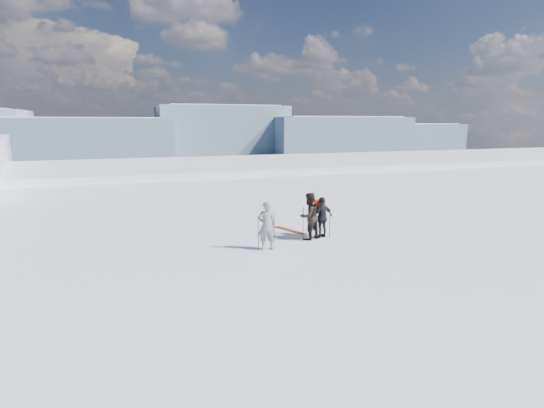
% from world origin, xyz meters
% --- Properties ---
extents(lake_basin, '(820.00, 820.00, 71.62)m').
position_xyz_m(lake_basin, '(0.00, 30.00, -6.50)').
color(lake_basin, white).
rests_on(lake_basin, ground).
extents(far_mountain_range, '(770.00, 110.00, 53.00)m').
position_xyz_m(far_mountain_range, '(29.60, 454.78, -7.19)').
color(far_mountain_range, slate).
rests_on(far_mountain_range, ground).
extents(skier_grey, '(0.67, 0.49, 1.70)m').
position_xyz_m(skier_grey, '(-2.17, 2.73, 0.85)').
color(skier_grey, gray).
rests_on(skier_grey, ground).
extents(skier_dark, '(1.05, 0.94, 1.78)m').
position_xyz_m(skier_dark, '(-0.26, 3.44, 0.89)').
color(skier_dark, black).
rests_on(skier_dark, ground).
extents(skier_pack, '(0.98, 0.57, 1.57)m').
position_xyz_m(skier_pack, '(0.33, 3.53, 0.79)').
color(skier_pack, black).
rests_on(skier_pack, ground).
extents(backpack, '(0.37, 0.25, 0.45)m').
position_xyz_m(backpack, '(0.28, 3.77, 1.79)').
color(backpack, '#F93717').
rests_on(backpack, skier_pack).
extents(ski_poles, '(3.15, 0.87, 1.37)m').
position_xyz_m(ski_poles, '(-0.73, 3.15, 0.64)').
color(ski_poles, black).
rests_on(ski_poles, ground).
extents(skis_loose, '(0.87, 1.61, 0.03)m').
position_xyz_m(skis_loose, '(-0.45, 4.87, 0.01)').
color(skis_loose, black).
rests_on(skis_loose, ground).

